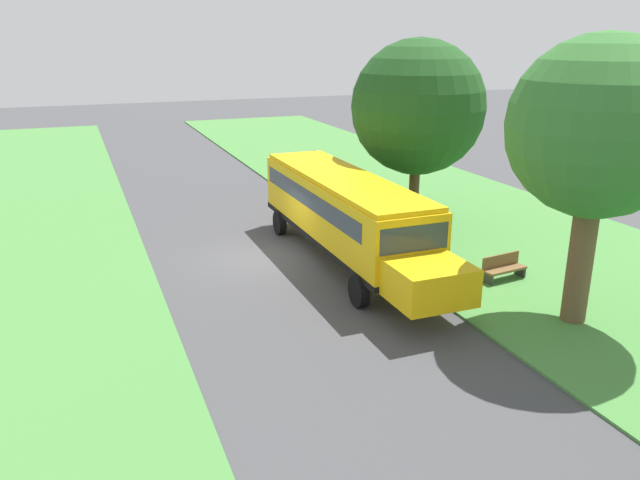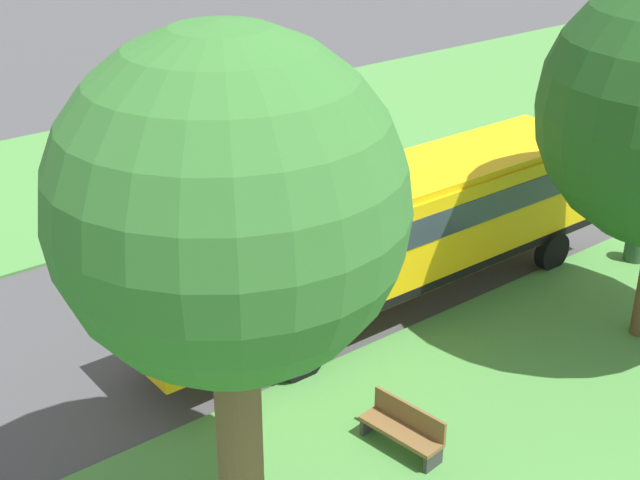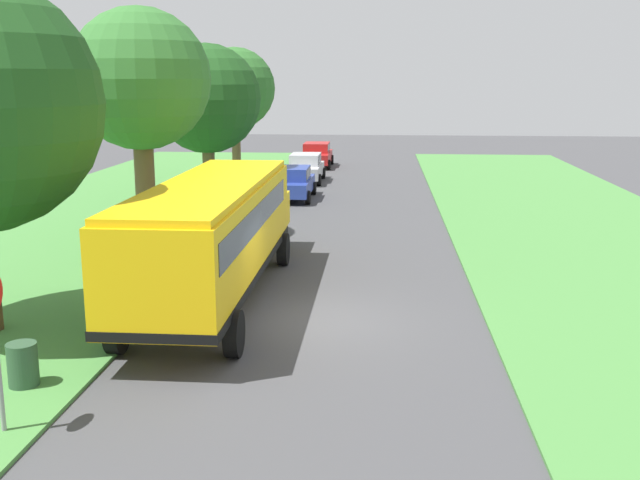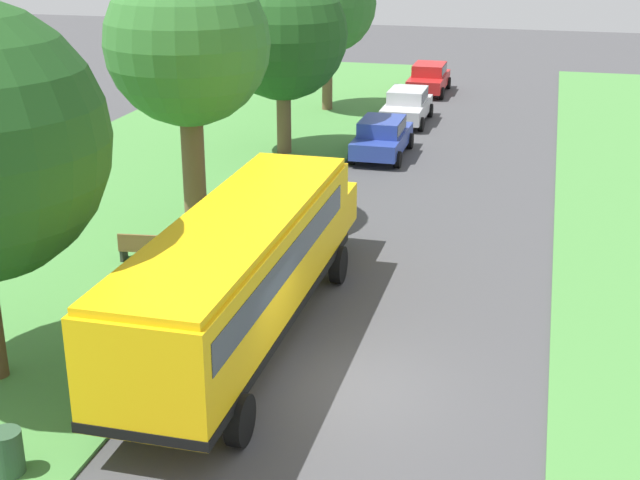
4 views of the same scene
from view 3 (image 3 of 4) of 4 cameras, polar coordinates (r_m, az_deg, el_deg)
The scene contains 10 objects.
ground_plane at distance 18.10m, azimuth -0.16°, elevation -6.12°, with size 120.00×120.00×0.00m, color #424244.
school_bus at distance 19.39m, azimuth -8.03°, elevation 0.89°, with size 2.84×12.42×3.16m.
car_blue_nearest at distance 35.89m, azimuth -2.14°, elevation 4.51°, with size 2.02×4.40×1.56m.
car_silver_middle at distance 42.00m, azimuth -1.13°, elevation 5.65°, with size 2.02×4.40×1.56m.
car_red_furthest at distance 49.19m, azimuth -0.26°, elevation 6.61°, with size 2.02×4.40×1.56m.
oak_tree_roadside_mid at distance 27.10m, azimuth -13.25°, elevation 11.99°, with size 4.89×4.89×8.12m.
oak_tree_far_end at distance 35.62m, azimuth -8.81°, elevation 10.67°, with size 5.05×5.05×7.29m.
oak_tree_across_road at distance 44.07m, azimuth -6.61°, elevation 11.31°, with size 4.63×4.63×7.44m.
park_bench at distance 24.48m, azimuth -15.56°, elevation -0.55°, with size 1.65×0.69×0.92m.
trash_bin at distance 15.16m, azimuth -21.69°, elevation -8.94°, with size 0.56×0.56×0.90m, color #2D4C33.
Camera 3 is at (1.47, -17.11, 5.70)m, focal length 42.00 mm.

